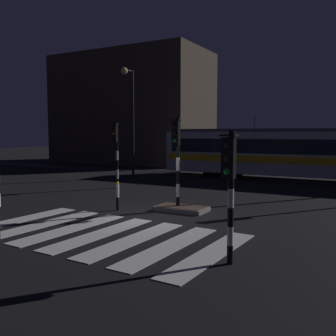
{
  "coord_description": "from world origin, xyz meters",
  "views": [
    {
      "loc": [
        7.1,
        -11.43,
        2.95
      ],
      "look_at": [
        -1.25,
        3.47,
        1.4
      ],
      "focal_mm": 40.98,
      "sensor_mm": 36.0,
      "label": 1
    }
  ],
  "objects_px": {
    "traffic_light_median_centre": "(177,149)",
    "street_lamp_trackside_left": "(130,109)",
    "tram": "(294,153)",
    "traffic_light_corner_near_right": "(230,177)",
    "traffic_light_corner_far_left": "(116,145)",
    "bollard_island_edge": "(118,196)"
  },
  "relations": [
    {
      "from": "tram",
      "to": "bollard_island_edge",
      "type": "xyz_separation_m",
      "value": [
        -4.0,
        -13.0,
        -1.19
      ]
    },
    {
      "from": "traffic_light_median_centre",
      "to": "street_lamp_trackside_left",
      "type": "height_order",
      "value": "street_lamp_trackside_left"
    },
    {
      "from": "traffic_light_corner_far_left",
      "to": "bollard_island_edge",
      "type": "xyz_separation_m",
      "value": [
        3.62,
        -4.74,
        -1.78
      ]
    },
    {
      "from": "traffic_light_median_centre",
      "to": "street_lamp_trackside_left",
      "type": "bearing_deg",
      "value": 133.95
    },
    {
      "from": "traffic_light_corner_near_right",
      "to": "traffic_light_corner_far_left",
      "type": "relative_size",
      "value": 0.85
    },
    {
      "from": "traffic_light_median_centre",
      "to": "bollard_island_edge",
      "type": "bearing_deg",
      "value": -151.1
    },
    {
      "from": "street_lamp_trackside_left",
      "to": "tram",
      "type": "distance_m",
      "value": 10.78
    },
    {
      "from": "traffic_light_corner_near_right",
      "to": "traffic_light_corner_far_left",
      "type": "height_order",
      "value": "traffic_light_corner_far_left"
    },
    {
      "from": "tram",
      "to": "street_lamp_trackside_left",
      "type": "bearing_deg",
      "value": -157.33
    },
    {
      "from": "traffic_light_corner_far_left",
      "to": "bollard_island_edge",
      "type": "bearing_deg",
      "value": -52.6
    },
    {
      "from": "traffic_light_corner_near_right",
      "to": "bollard_island_edge",
      "type": "height_order",
      "value": "traffic_light_corner_near_right"
    },
    {
      "from": "street_lamp_trackside_left",
      "to": "bollard_island_edge",
      "type": "bearing_deg",
      "value": -58.0
    },
    {
      "from": "traffic_light_median_centre",
      "to": "tram",
      "type": "distance_m",
      "value": 12.09
    },
    {
      "from": "traffic_light_corner_near_right",
      "to": "traffic_light_corner_far_left",
      "type": "distance_m",
      "value": 12.76
    },
    {
      "from": "traffic_light_corner_far_left",
      "to": "traffic_light_median_centre",
      "type": "bearing_deg",
      "value": -32.98
    },
    {
      "from": "street_lamp_trackside_left",
      "to": "tram",
      "type": "height_order",
      "value": "street_lamp_trackside_left"
    },
    {
      "from": "traffic_light_corner_near_right",
      "to": "traffic_light_median_centre",
      "type": "height_order",
      "value": "traffic_light_median_centre"
    },
    {
      "from": "traffic_light_median_centre",
      "to": "tram",
      "type": "height_order",
      "value": "tram"
    },
    {
      "from": "tram",
      "to": "bollard_island_edge",
      "type": "height_order",
      "value": "tram"
    },
    {
      "from": "traffic_light_median_centre",
      "to": "street_lamp_trackside_left",
      "type": "xyz_separation_m",
      "value": [
        -7.6,
        7.89,
        2.16
      ]
    },
    {
      "from": "traffic_light_corner_far_left",
      "to": "tram",
      "type": "height_order",
      "value": "tram"
    },
    {
      "from": "traffic_light_median_centre",
      "to": "bollard_island_edge",
      "type": "xyz_separation_m",
      "value": [
        -1.99,
        -1.1,
        -1.79
      ]
    }
  ]
}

